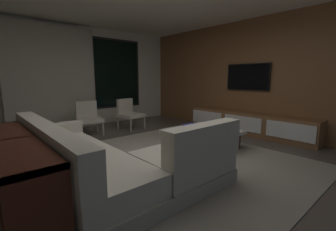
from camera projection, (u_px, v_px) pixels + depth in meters
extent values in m
plane|color=#564C44|center=(160.00, 163.00, 3.58)|extent=(9.20, 9.20, 0.00)
cube|color=silver|center=(73.00, 77.00, 6.06)|extent=(6.60, 0.12, 2.70)
cube|color=black|center=(117.00, 74.00, 6.85)|extent=(1.52, 0.02, 2.02)
cube|color=black|center=(118.00, 74.00, 6.84)|extent=(1.40, 0.03, 1.90)
cube|color=#BCB5A3|center=(52.00, 79.00, 5.58)|extent=(2.10, 0.12, 2.60)
cube|color=brown|center=(260.00, 77.00, 5.35)|extent=(0.12, 7.80, 2.70)
cube|color=gray|center=(180.00, 159.00, 3.73)|extent=(3.20, 3.80, 0.01)
cube|color=#B1A997|center=(81.00, 178.00, 2.83)|extent=(0.90, 2.50, 0.18)
cube|color=beige|center=(80.00, 162.00, 2.80)|extent=(0.86, 2.42, 0.24)
cube|color=beige|center=(46.00, 142.00, 2.52)|extent=(0.20, 2.50, 0.40)
cube|color=beige|center=(52.00, 130.00, 3.62)|extent=(0.90, 0.20, 0.18)
cube|color=#B1A997|center=(182.00, 176.00, 2.88)|extent=(1.10, 0.90, 0.18)
cube|color=beige|center=(182.00, 161.00, 2.85)|extent=(1.07, 0.86, 0.24)
cube|color=beige|center=(205.00, 142.00, 2.54)|extent=(1.10, 0.20, 0.40)
cube|color=beige|center=(46.00, 135.00, 3.01)|extent=(0.10, 0.36, 0.36)
cube|color=#B2A893|center=(67.00, 150.00, 2.38)|extent=(0.10, 0.36, 0.36)
cube|color=#461E12|center=(203.00, 141.00, 4.29)|extent=(1.00, 1.00, 0.30)
cube|color=white|center=(203.00, 132.00, 4.26)|extent=(1.16, 1.16, 0.06)
cube|color=#928BA6|center=(191.00, 129.00, 4.28)|extent=(0.27, 0.22, 0.03)
cube|color=#D447B5|center=(191.00, 128.00, 4.27)|extent=(0.21, 0.21, 0.02)
cube|color=blue|center=(191.00, 126.00, 4.27)|extent=(0.25, 0.19, 0.03)
cube|color=#444BB8|center=(192.00, 125.00, 4.27)|extent=(0.28, 0.21, 0.02)
cylinder|color=#B2ADA0|center=(145.00, 122.00, 6.00)|extent=(0.04, 0.04, 0.36)
cylinder|color=#B2ADA0|center=(131.00, 125.00, 5.63)|extent=(0.04, 0.04, 0.36)
cylinder|color=#B2ADA0|center=(132.00, 120.00, 6.31)|extent=(0.04, 0.04, 0.36)
cylinder|color=#B2ADA0|center=(118.00, 122.00, 5.94)|extent=(0.04, 0.04, 0.36)
cube|color=beige|center=(131.00, 115.00, 5.94)|extent=(0.62, 0.64, 0.08)
cube|color=beige|center=(125.00, 106.00, 6.05)|extent=(0.49, 0.16, 0.38)
cylinder|color=#B2ADA0|center=(103.00, 128.00, 5.23)|extent=(0.04, 0.04, 0.36)
cylinder|color=#B2ADA0|center=(81.00, 131.00, 4.97)|extent=(0.04, 0.04, 0.36)
cylinder|color=#B2ADA0|center=(97.00, 125.00, 5.64)|extent=(0.04, 0.04, 0.36)
cylinder|color=#B2ADA0|center=(77.00, 127.00, 5.39)|extent=(0.04, 0.04, 0.36)
cube|color=beige|center=(89.00, 120.00, 5.28)|extent=(0.62, 0.64, 0.08)
cube|color=beige|center=(86.00, 109.00, 5.44)|extent=(0.49, 0.15, 0.38)
cube|color=brown|center=(247.00, 123.00, 5.42)|extent=(0.44, 3.10, 0.52)
cube|color=white|center=(289.00, 131.00, 4.49)|extent=(0.02, 0.93, 0.33)
cube|color=white|center=(242.00, 123.00, 5.27)|extent=(0.02, 0.93, 0.33)
cube|color=white|center=(206.00, 118.00, 6.04)|extent=(0.02, 0.93, 0.33)
cube|color=#352214|center=(283.00, 136.00, 4.79)|extent=(0.33, 0.68, 0.19)
cube|color=#5642D1|center=(296.00, 138.00, 4.59)|extent=(0.03, 0.04, 0.18)
cube|color=#C183B7|center=(292.00, 138.00, 4.65)|extent=(0.03, 0.04, 0.18)
cube|color=#7E63B4|center=(288.00, 138.00, 4.71)|extent=(0.03, 0.04, 0.14)
cube|color=#46A9B4|center=(284.00, 137.00, 4.76)|extent=(0.03, 0.04, 0.15)
cube|color=#78BF4A|center=(281.00, 136.00, 4.81)|extent=(0.03, 0.04, 0.18)
cube|color=#4AD244|center=(277.00, 136.00, 4.87)|extent=(0.03, 0.04, 0.16)
cube|color=#4769BD|center=(274.00, 135.00, 4.93)|extent=(0.03, 0.04, 0.15)
cube|color=beige|center=(270.00, 135.00, 4.98)|extent=(0.03, 0.04, 0.15)
cube|color=black|center=(248.00, 77.00, 5.47)|extent=(0.04, 1.09, 0.63)
cube|color=black|center=(248.00, 77.00, 5.47)|extent=(0.05, 1.05, 0.59)
cube|color=#461E12|center=(12.00, 141.00, 2.22)|extent=(0.40, 2.10, 0.04)
cube|color=#461E12|center=(19.00, 196.00, 2.31)|extent=(0.38, 2.04, 0.03)
cube|color=#461E12|center=(42.00, 223.00, 1.51)|extent=(0.40, 0.04, 0.74)
cube|color=#461E12|center=(3.00, 150.00, 3.04)|extent=(0.40, 0.04, 0.74)
cube|color=#461E12|center=(16.00, 174.00, 2.28)|extent=(0.38, 0.03, 0.74)
cube|color=silver|center=(36.00, 224.00, 1.64)|extent=(0.18, 0.04, 0.25)
cube|color=white|center=(34.00, 215.00, 1.77)|extent=(0.18, 0.04, 0.23)
cube|color=silver|center=(29.00, 207.00, 1.89)|extent=(0.18, 0.04, 0.23)
cube|color=silver|center=(26.00, 198.00, 2.00)|extent=(0.18, 0.04, 0.24)
cube|color=silver|center=(22.00, 191.00, 2.12)|extent=(0.18, 0.04, 0.27)
cube|color=white|center=(19.00, 185.00, 2.24)|extent=(0.18, 0.04, 0.26)
cube|color=silver|center=(15.00, 181.00, 2.35)|extent=(0.18, 0.04, 0.23)
cube|color=white|center=(14.00, 175.00, 2.47)|extent=(0.18, 0.04, 0.25)
cube|color=silver|center=(12.00, 171.00, 2.59)|extent=(0.18, 0.04, 0.25)
cube|color=white|center=(9.00, 167.00, 2.70)|extent=(0.18, 0.04, 0.24)
cube|color=silver|center=(8.00, 164.00, 2.82)|extent=(0.18, 0.04, 0.24)
cube|color=silver|center=(6.00, 160.00, 2.94)|extent=(0.18, 0.04, 0.23)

